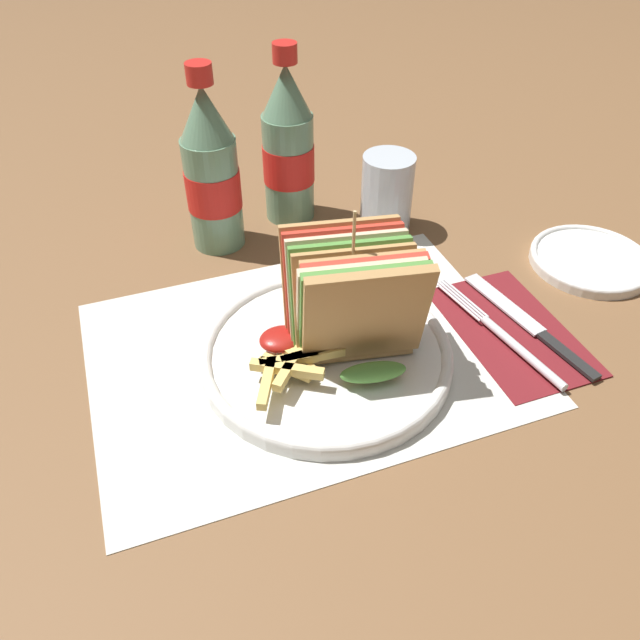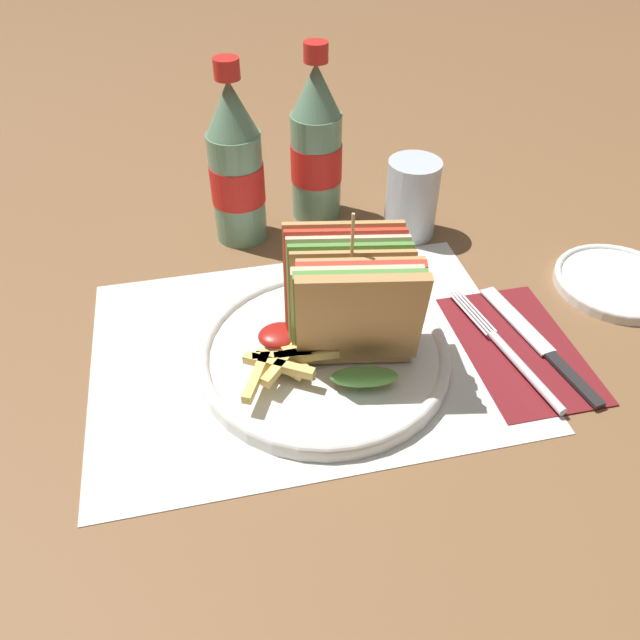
% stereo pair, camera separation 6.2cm
% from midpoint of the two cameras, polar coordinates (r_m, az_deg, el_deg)
% --- Properties ---
extents(ground_plane, '(4.00, 4.00, 0.00)m').
position_cam_midpoint_polar(ground_plane, '(0.64, -0.11, -3.32)').
color(ground_plane, brown).
extents(placemat, '(0.43, 0.32, 0.00)m').
position_cam_midpoint_polar(placemat, '(0.64, -4.01, -3.09)').
color(placemat, silver).
rests_on(placemat, ground_plane).
extents(plate_main, '(0.25, 0.25, 0.02)m').
position_cam_midpoint_polar(plate_main, '(0.63, -2.21, -3.30)').
color(plate_main, white).
rests_on(plate_main, ground_plane).
extents(club_sandwich, '(0.13, 0.13, 0.16)m').
position_cam_midpoint_polar(club_sandwich, '(0.59, 0.18, 1.63)').
color(club_sandwich, tan).
rests_on(club_sandwich, plate_main).
extents(fries_pile, '(0.10, 0.11, 0.02)m').
position_cam_midpoint_polar(fries_pile, '(0.59, -5.72, -4.11)').
color(fries_pile, '#E5C166').
rests_on(fries_pile, plate_main).
extents(ketchup_blob, '(0.04, 0.04, 0.02)m').
position_cam_midpoint_polar(ketchup_blob, '(0.62, -6.45, -1.86)').
color(ketchup_blob, maroon).
rests_on(ketchup_blob, plate_main).
extents(napkin, '(0.11, 0.19, 0.00)m').
position_cam_midpoint_polar(napkin, '(0.69, 14.66, -0.99)').
color(napkin, maroon).
rests_on(napkin, ground_plane).
extents(fork, '(0.04, 0.19, 0.01)m').
position_cam_midpoint_polar(fork, '(0.67, 14.35, -1.91)').
color(fork, silver).
rests_on(fork, napkin).
extents(knife, '(0.05, 0.19, 0.00)m').
position_cam_midpoint_polar(knife, '(0.70, 16.22, -0.48)').
color(knife, black).
rests_on(knife, napkin).
extents(coke_bottle_near, '(0.07, 0.07, 0.22)m').
position_cam_midpoint_polar(coke_bottle_near, '(0.77, -12.23, 12.89)').
color(coke_bottle_near, slate).
rests_on(coke_bottle_near, ground_plane).
extents(coke_bottle_far, '(0.07, 0.07, 0.22)m').
position_cam_midpoint_polar(coke_bottle_far, '(0.82, -5.18, 15.30)').
color(coke_bottle_far, slate).
rests_on(coke_bottle_far, ground_plane).
extents(glass_near, '(0.07, 0.07, 0.10)m').
position_cam_midpoint_polar(glass_near, '(0.81, 3.89, 10.97)').
color(glass_near, silver).
rests_on(glass_near, ground_plane).
extents(side_saucer, '(0.14, 0.14, 0.01)m').
position_cam_midpoint_polar(side_saucer, '(0.82, 21.52, 5.09)').
color(side_saucer, white).
rests_on(side_saucer, ground_plane).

